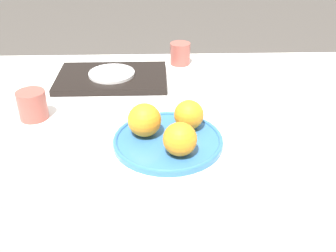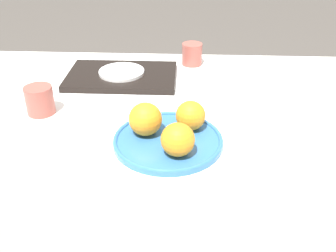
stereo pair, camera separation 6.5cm
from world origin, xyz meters
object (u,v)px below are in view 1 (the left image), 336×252
orange_1 (144,120)px  orange_0 (189,115)px  fruit_platter (168,140)px  side_plate (112,74)px  cup_0 (32,105)px  water_glass (334,96)px  cup_2 (180,54)px  serving_tray (112,78)px  orange_2 (180,139)px

orange_1 → orange_0: bearing=14.9°
fruit_platter → side_plate: (-0.17, 0.38, 0.02)m
cup_0 → water_glass: bearing=0.4°
cup_2 → orange_0: bearing=-90.7°
serving_tray → cup_2: (0.23, 0.14, 0.03)m
fruit_platter → water_glass: 0.48m
water_glass → serving_tray: (-0.63, 0.23, -0.04)m
orange_2 → serving_tray: size_ratio=0.22×
cup_0 → cup_2: bearing=42.2°
orange_2 → orange_0: bearing=75.9°
fruit_platter → serving_tray: size_ratio=0.76×
orange_1 → orange_2: orange_1 is taller
orange_1 → cup_0: bearing=159.2°
water_glass → cup_2: water_glass is taller
orange_1 → serving_tray: bearing=107.8°
orange_2 → cup_0: size_ratio=1.00×
water_glass → cup_2: 0.55m
water_glass → serving_tray: water_glass is taller
cup_0 → orange_1: bearing=-20.8°
orange_2 → water_glass: 0.48m
fruit_platter → serving_tray: 0.42m
water_glass → cup_2: bearing=136.8°
fruit_platter → cup_2: cup_2 is taller
orange_2 → water_glass: size_ratio=0.78×
serving_tray → cup_0: 0.31m
fruit_platter → cup_0: cup_0 is taller
orange_0 → serving_tray: bearing=124.6°
fruit_platter → cup_2: size_ratio=3.53×
serving_tray → cup_2: size_ratio=4.64×
water_glass → cup_0: bearing=-179.6°
orange_0 → orange_1: size_ratio=0.91×
orange_1 → side_plate: bearing=107.8°
serving_tray → orange_2: bearing=-66.0°
fruit_platter → orange_1: size_ratio=3.26×
orange_0 → orange_2: 0.12m
orange_1 → cup_2: orange_1 is taller
orange_1 → serving_tray: orange_1 is taller
side_plate → cup_2: cup_2 is taller
water_glass → side_plate: size_ratio=0.67×
orange_2 → cup_2: bearing=86.6°
orange_2 → side_plate: bearing=114.0°
fruit_platter → orange_1: orange_1 is taller
orange_1 → orange_2: (0.08, -0.09, -0.00)m
fruit_platter → cup_2: bearing=83.5°
serving_tray → cup_0: size_ratio=4.50×
orange_2 → fruit_platter: bearing=112.2°
orange_2 → cup_0: (-0.39, 0.20, -0.01)m
cup_0 → cup_2: cup_0 is taller
orange_0 → water_glass: 0.42m
orange_0 → cup_0: (-0.41, 0.09, -0.01)m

